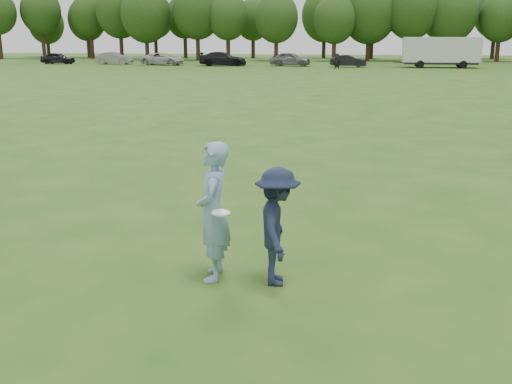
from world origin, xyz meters
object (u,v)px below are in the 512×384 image
(thrower, at_px, (213,212))
(car_c, at_px, (163,59))
(car_b, at_px, (114,58))
(cargo_trailer, at_px, (441,51))
(car_d, at_px, (223,59))
(car_f, at_px, (348,61))
(car_e, at_px, (290,59))
(player_far_d, at_px, (337,61))
(defender, at_px, (277,227))
(car_a, at_px, (58,58))

(thrower, xyz_separation_m, car_c, (-20.21, 60.48, -0.34))
(car_c, bearing_deg, car_b, 85.14)
(cargo_trailer, bearing_deg, car_c, 178.88)
(car_b, distance_m, car_d, 13.81)
(car_f, bearing_deg, cargo_trailer, -88.07)
(thrower, relative_size, cargo_trailer, 0.23)
(car_b, relative_size, cargo_trailer, 0.48)
(thrower, relative_size, car_d, 0.39)
(thrower, xyz_separation_m, car_e, (-5.27, 60.63, -0.26))
(player_far_d, bearing_deg, thrower, -87.40)
(defender, xyz_separation_m, car_a, (-34.57, 61.17, -0.19))
(car_d, xyz_separation_m, car_f, (14.11, -0.29, -0.13))
(car_c, distance_m, car_d, 7.36)
(player_far_d, distance_m, cargo_trailer, 11.72)
(thrower, xyz_separation_m, defender, (0.96, -0.04, -0.17))
(thrower, distance_m, car_a, 69.76)
(defender, bearing_deg, car_f, -8.19)
(car_f, bearing_deg, car_d, 88.44)
(defender, xyz_separation_m, car_f, (0.27, 59.52, -0.22))
(car_f, bearing_deg, car_c, 86.95)
(thrower, xyz_separation_m, car_f, (1.22, 59.48, -0.39))
(car_b, height_order, car_d, car_d)
(cargo_trailer, bearing_deg, car_a, 178.39)
(car_b, relative_size, car_c, 0.86)
(defender, height_order, player_far_d, defender)
(car_c, height_order, car_f, car_c)
(thrower, distance_m, defender, 0.97)
(defender, relative_size, car_f, 0.44)
(defender, distance_m, car_c, 64.12)
(car_e, bearing_deg, car_b, 91.12)
(thrower, relative_size, defender, 1.19)
(car_a, relative_size, car_c, 0.80)
(cargo_trailer, bearing_deg, car_b, 177.44)
(car_d, height_order, cargo_trailer, cargo_trailer)
(player_far_d, xyz_separation_m, cargo_trailer, (10.89, 4.22, 0.98))
(car_c, relative_size, car_d, 0.94)
(player_far_d, height_order, car_d, player_far_d)
(car_d, height_order, car_f, car_d)
(car_c, bearing_deg, cargo_trailer, -86.41)
(car_d, bearing_deg, defender, -172.73)
(defender, height_order, car_f, defender)
(car_a, height_order, car_d, car_d)
(car_e, bearing_deg, defender, -170.54)
(thrower, distance_m, car_c, 63.77)
(player_far_d, xyz_separation_m, car_d, (-12.99, 4.12, -0.02))
(defender, distance_m, car_a, 70.26)
(car_d, relative_size, cargo_trailer, 0.60)
(player_far_d, xyz_separation_m, car_b, (-26.69, 5.90, -0.08))
(car_d, relative_size, car_f, 1.36)
(car_b, bearing_deg, car_d, -102.29)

